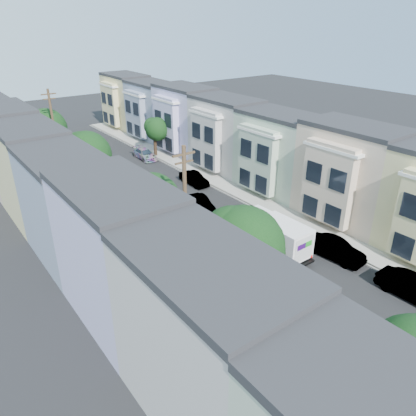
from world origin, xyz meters
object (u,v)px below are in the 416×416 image
lead_sedan (201,204)px  parked_right_c (194,179)px  utility_pole_far (55,135)px  fedex_truck (274,234)px  tree_d (86,156)px  tree_far_r (156,130)px  parked_left_d (133,216)px  parked_right_a (412,288)px  parked_right_d (145,154)px  parked_left_b (296,341)px  parked_right_b (335,249)px  tree_b (241,248)px  tree_e (46,129)px  parked_left_c (215,280)px  utility_pole_near (186,220)px  tree_c (151,202)px

lead_sedan → parked_right_c: (3.25, 5.76, 0.02)m
utility_pole_far → fedex_truck: bearing=-73.4°
tree_d → tree_far_r: size_ratio=1.43×
parked_left_d → parked_right_a: bearing=-67.5°
utility_pole_far → parked_right_d: (11.20, 0.42, -4.50)m
fedex_truck → parked_right_a: bearing=-71.5°
utility_pole_far → lead_sedan: 18.97m
parked_left_b → parked_right_b: (9.80, 4.84, 0.08)m
parked_right_d → lead_sedan: bearing=-99.2°
lead_sedan → parked_right_d: 17.37m
parked_right_b → tree_b: bearing=-177.4°
tree_e → tree_d: bearing=-90.0°
parked_left_b → parked_right_d: parked_left_b is taller
parked_right_c → tree_e: bearing=128.8°
parked_right_b → parked_right_d: bearing=84.8°
lead_sedan → parked_left_c: (-6.55, -10.73, -0.05)m
parked_left_d → tree_far_r: bearing=50.6°
tree_d → utility_pole_far: size_ratio=0.74×
tree_b → lead_sedan: size_ratio=2.02×
tree_d → utility_pole_near: size_ratio=0.74×
tree_c → parked_left_b: (1.40, -13.43, -4.04)m
tree_d → parked_right_d: bearing=40.1°
tree_c → tree_far_r: 25.61m
parked_left_c → parked_right_c: parked_right_c is taller
tree_b → fedex_truck: bearing=32.1°
fedex_truck → parked_right_c: bearing=77.8°
tree_far_r → fedex_truck: size_ratio=0.84×
parked_right_a → parked_right_d: bearing=88.4°
utility_pole_near → tree_d: bearing=90.0°
lead_sedan → parked_left_c: 12.56m
lead_sedan → parked_right_d: size_ratio=0.92×
tree_e → utility_pole_far: size_ratio=0.75×
parked_left_d → tree_d: bearing=100.5°
parked_right_a → parked_right_d: 36.58m
tree_b → tree_d: tree_b is taller
parked_right_b → utility_pole_far: bearing=105.3°
parked_left_d → utility_pole_near: bearing=-99.8°
tree_c → parked_left_c: 7.41m
parked_right_c → parked_left_d: bearing=-156.1°
fedex_truck → parked_right_c: size_ratio=1.51×
utility_pole_far → lead_sedan: bearing=-64.5°
parked_left_b → parked_right_a: parked_right_a is taller
fedex_truck → tree_c: bearing=146.5°
tree_b → lead_sedan: 17.56m
utility_pole_near → parked_right_b: bearing=-19.4°
parked_right_a → parked_right_b: (0.00, 6.20, 0.00)m
parked_right_a → parked_right_b: 6.20m
tree_far_r → parked_left_b: size_ratio=1.13×
tree_b → parked_right_b: bearing=7.7°
utility_pole_near → parked_right_a: (11.20, -10.15, -4.38)m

